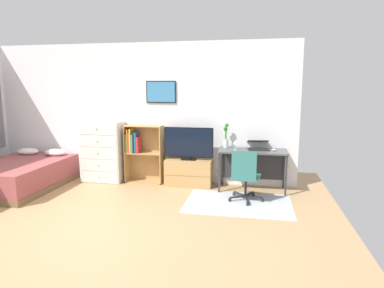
{
  "coord_description": "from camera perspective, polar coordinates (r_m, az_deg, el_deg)",
  "views": [
    {
      "loc": [
        2.3,
        -3.93,
        1.84
      ],
      "look_at": [
        1.24,
        1.5,
        0.92
      ],
      "focal_mm": 31.51,
      "sensor_mm": 36.0,
      "label": 1
    }
  ],
  "objects": [
    {
      "name": "ground_plane",
      "position": [
        4.91,
        -18.31,
        -13.02
      ],
      "size": [
        7.2,
        7.2,
        0.0
      ],
      "primitive_type": "plane",
      "color": "tan"
    },
    {
      "name": "area_rug",
      "position": [
        5.56,
        7.83,
        -9.89
      ],
      "size": [
        1.7,
        1.2,
        0.01
      ],
      "primitive_type": "cube",
      "color": "#B2B7BC",
      "rests_on": "ground_plane"
    },
    {
      "name": "dresser",
      "position": [
        6.89,
        -14.85,
        -1.22
      ],
      "size": [
        0.81,
        0.46,
        1.2
      ],
      "color": "white",
      "rests_on": "ground_plane"
    },
    {
      "name": "bamboo_vase",
      "position": [
        6.28,
        5.76,
        1.31
      ],
      "size": [
        0.09,
        0.1,
        0.46
      ],
      "color": "silver",
      "rests_on": "desk"
    },
    {
      "name": "tv_stand",
      "position": [
        6.43,
        -0.53,
        -4.83
      ],
      "size": [
        0.88,
        0.41,
        0.5
      ],
      "color": "tan",
      "rests_on": "ground_plane"
    },
    {
      "name": "computer_mouse",
      "position": [
        6.15,
        13.7,
        -0.95
      ],
      "size": [
        0.06,
        0.1,
        0.03
      ],
      "primitive_type": "ellipsoid",
      "color": "silver",
      "rests_on": "desk"
    },
    {
      "name": "bookshelf",
      "position": [
        6.66,
        -8.72,
        -0.96
      ],
      "size": [
        0.73,
        0.3,
        1.13
      ],
      "color": "tan",
      "rests_on": "ground_plane"
    },
    {
      "name": "bed",
      "position": [
        7.04,
        -27.16,
        -4.63
      ],
      "size": [
        1.42,
        1.93,
        0.62
      ],
      "rotation": [
        0.0,
        0.0,
        0.01
      ],
      "color": "brown",
      "rests_on": "ground_plane"
    },
    {
      "name": "desk",
      "position": [
        6.23,
        10.25,
        -2.16
      ],
      "size": [
        1.2,
        0.56,
        0.74
      ],
      "color": "#4C4C4F",
      "rests_on": "ground_plane"
    },
    {
      "name": "wine_glass",
      "position": [
        6.06,
        7.33,
        0.24
      ],
      "size": [
        0.07,
        0.07,
        0.18
      ],
      "color": "silver",
      "rests_on": "desk"
    },
    {
      "name": "television",
      "position": [
        6.29,
        -0.58,
        0.08
      ],
      "size": [
        0.93,
        0.16,
        0.61
      ],
      "color": "black",
      "rests_on": "tv_stand"
    },
    {
      "name": "office_chair",
      "position": [
        5.53,
        8.97,
        -5.12
      ],
      "size": [
        0.58,
        0.58,
        0.86
      ],
      "rotation": [
        0.0,
        0.0,
        -0.15
      ],
      "color": "#232326",
      "rests_on": "ground_plane"
    },
    {
      "name": "wall_back_with_posters",
      "position": [
        6.78,
        -8.83,
        5.25
      ],
      "size": [
        6.12,
        0.09,
        2.7
      ],
      "color": "white",
      "rests_on": "ground_plane"
    },
    {
      "name": "laptop",
      "position": [
        6.24,
        11.15,
        -0.24
      ],
      "size": [
        0.43,
        0.45,
        0.17
      ],
      "rotation": [
        0.0,
        0.0,
        0.13
      ],
      "color": "black",
      "rests_on": "desk"
    }
  ]
}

